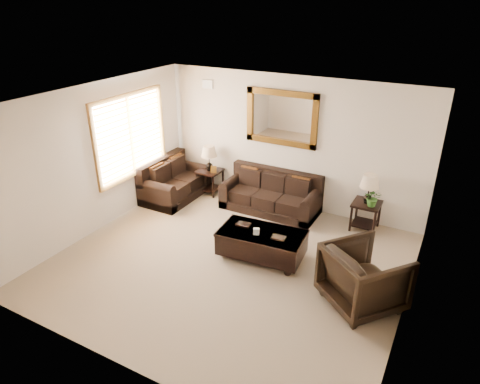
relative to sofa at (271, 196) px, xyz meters
The scene contains 11 objects.
room 2.37m from the sofa, 84.65° to the right, with size 5.51×5.01×2.71m.
window 3.05m from the sofa, 154.21° to the right, with size 0.07×1.96×1.66m.
mirror 1.60m from the sofa, 90.00° to the left, with size 1.50×0.06×1.10m.
air_vent 2.70m from the sofa, 167.71° to the left, with size 0.25×0.02×0.18m, color #999999.
sofa is the anchor object (origin of this frame).
loveseat 2.19m from the sofa, 167.77° to the right, with size 0.90×1.52×0.85m.
end_table_left 1.61m from the sofa, behind, with size 0.50×0.50×1.09m.
end_table_right 1.95m from the sofa, ahead, with size 0.50×0.50×1.10m.
coffee_table 1.80m from the sofa, 70.55° to the right, with size 1.49×0.89×0.60m.
armchair 3.19m from the sofa, 41.50° to the right, with size 0.97×0.91×1.00m, color black.
potted_plant 2.04m from the sofa, ahead, with size 0.30×0.33×0.26m, color #2C581E.
Camera 1 is at (2.99, -5.16, 4.08)m, focal length 32.00 mm.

